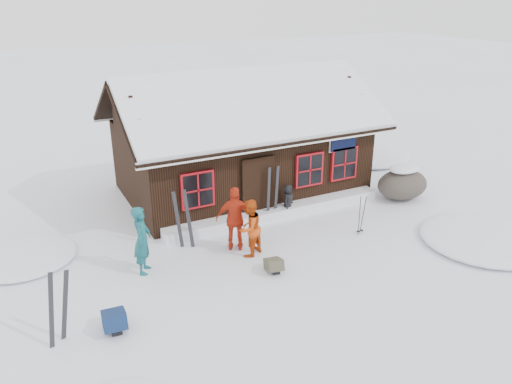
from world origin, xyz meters
TOP-DOWN VIEW (x-y plane):
  - ground at (0.00, 0.00)m, footprint 120.00×120.00m
  - mountain_hut at (1.50, 4.98)m, footprint 8.90×6.09m
  - snow_drift at (1.50, 2.25)m, footprint 7.60×0.60m
  - snow_mounds at (1.65, 1.86)m, footprint 20.60×13.20m
  - skier_teal at (-3.22, 0.87)m, footprint 0.70×0.80m
  - skier_orange_left at (-0.39, 0.43)m, footprint 0.99×0.91m
  - skier_orange_right at (-0.59, 0.90)m, footprint 1.18×0.91m
  - skier_crouched at (1.87, 2.20)m, footprint 0.62×0.60m
  - boulder at (6.18, 1.63)m, footprint 1.87×1.40m
  - ski_pair_left at (-5.50, -1.08)m, footprint 0.61×0.23m
  - ski_pair_mid at (-1.85, 1.66)m, footprint 0.55×0.20m
  - ski_pair_right at (1.30, 2.20)m, footprint 0.47×0.10m
  - ski_poles at (3.16, 0.08)m, footprint 0.22×0.11m
  - backpack_blue at (-4.46, -1.23)m, footprint 0.55×0.69m
  - backpack_olive at (-0.24, -0.68)m, footprint 0.48×0.59m

SIDE VIEW (x-z plane):
  - ground at x=0.00m, z-range 0.00..0.00m
  - snow_mounds at x=1.65m, z-range -0.24..0.24m
  - backpack_olive at x=-0.24m, z-range 0.00..0.29m
  - snow_drift at x=1.50m, z-range 0.00..0.35m
  - backpack_blue at x=-4.46m, z-range 0.00..0.36m
  - skier_crouched at x=1.87m, z-range 0.00..1.07m
  - boulder at x=6.18m, z-range 0.00..1.11m
  - ski_poles at x=3.16m, z-range -0.04..1.20m
  - ski_pair_left at x=-5.50m, z-range -0.05..1.64m
  - skier_orange_left at x=-0.39m, z-range 0.00..1.63m
  - ski_pair_mid at x=-1.85m, z-range -0.05..1.75m
  - ski_pair_right at x=1.30m, z-range -0.05..1.76m
  - skier_teal at x=-3.22m, z-range 0.00..1.83m
  - skier_orange_right at x=-0.59m, z-range 0.00..1.87m
  - mountain_hut at x=1.50m, z-range -0.63..3.79m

